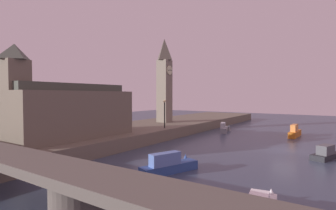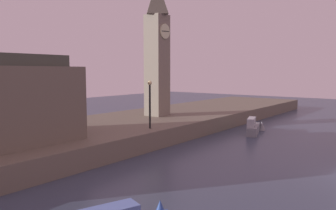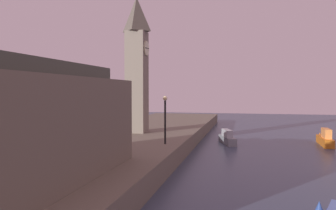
# 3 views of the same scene
# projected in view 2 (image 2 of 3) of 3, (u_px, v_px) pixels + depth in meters

# --- Properties ---
(far_embankment) EXTENTS (70.00, 12.00, 1.50)m
(far_embankment) POSITION_uv_depth(u_px,v_px,m) (119.00, 130.00, 31.28)
(far_embankment) COLOR #6B6051
(far_embankment) RESTS_ON ground
(clock_tower) EXTENTS (2.18, 2.23, 14.09)m
(clock_tower) POSITION_uv_depth(u_px,v_px,m) (157.00, 46.00, 35.03)
(clock_tower) COLOR slate
(clock_tower) RESTS_ON far_embankment
(streetlamp) EXTENTS (0.36, 0.36, 3.93)m
(streetlamp) POSITION_uv_depth(u_px,v_px,m) (150.00, 99.00, 27.43)
(streetlamp) COLOR black
(streetlamp) RESTS_ON far_embankment
(boat_cruiser_grey) EXTENTS (4.91, 2.25, 1.73)m
(boat_cruiser_grey) POSITION_uv_depth(u_px,v_px,m) (254.00, 127.00, 33.60)
(boat_cruiser_grey) COLOR gray
(boat_cruiser_grey) RESTS_ON ground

